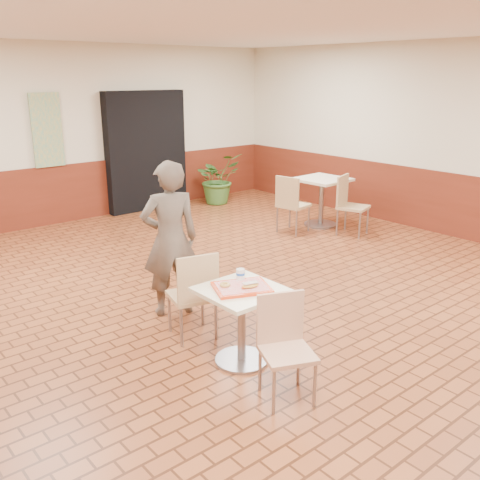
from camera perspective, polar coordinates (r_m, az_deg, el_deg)
room_shell at (r=5.61m, az=4.74°, el=7.13°), size 8.01×10.01×3.01m
wainscot_band at (r=5.87m, az=4.50°, el=-2.51°), size 8.00×10.00×1.00m
corridor_doorway at (r=10.27m, az=-9.97°, el=9.29°), size 1.60×0.22×2.20m
promo_poster at (r=9.50m, az=-19.89°, el=10.95°), size 0.50×0.03×1.20m
main_table at (r=4.74m, az=0.18°, el=-7.82°), size 0.67×0.67×0.70m
chair_main_front at (r=4.30m, az=4.76°, el=-10.71°), size 0.52×0.52×0.85m
chair_main_back at (r=5.14m, az=-4.89°, el=-5.48°), size 0.50×0.50×0.89m
customer at (r=5.63m, az=-7.46°, el=0.07°), size 0.71×0.58×1.66m
serving_tray at (r=4.64m, az=0.18°, el=-5.09°), size 0.47×0.37×0.03m
ring_donut at (r=4.62m, az=-1.61°, el=-4.79°), size 0.11×0.11×0.03m
long_john_donut at (r=4.59m, az=1.09°, el=-4.85°), size 0.17×0.11×0.05m
paper_cup at (r=4.76m, az=0.05°, el=-3.65°), size 0.08×0.08×0.10m
second_table at (r=9.15m, az=8.71°, el=4.90°), size 0.77×0.77×0.82m
chair_second_left at (r=8.65m, az=5.45°, el=4.12°), size 0.51×0.51×0.94m
chair_second_front at (r=8.74m, az=11.53°, el=4.02°), size 0.55×0.55×0.95m
potted_plant at (r=10.69m, az=-2.40°, el=6.57°), size 0.93×0.81×0.99m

